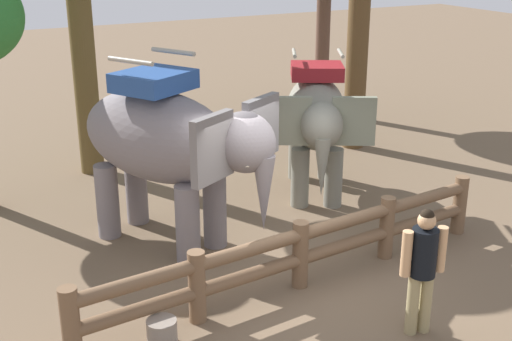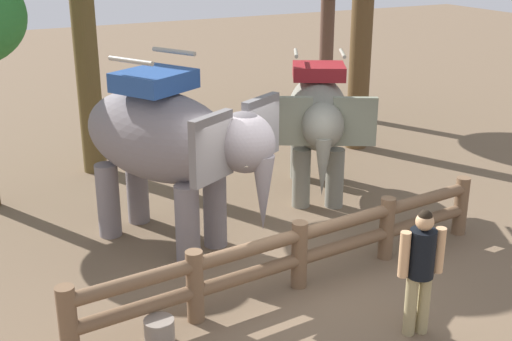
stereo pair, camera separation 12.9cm
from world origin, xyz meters
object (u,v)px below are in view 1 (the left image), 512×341
tourist_woman_in_black (423,263)px  feed_bucket (162,332)px  elephant_center (316,118)px  elephant_near_left (169,142)px  log_fence (300,250)px

tourist_woman_in_black → feed_bucket: tourist_woman_in_black is taller
elephant_center → feed_bucket: bearing=-142.2°
elephant_near_left → tourist_woman_in_black: elephant_near_left is taller
log_fence → feed_bucket: log_fence is taller
log_fence → elephant_near_left: elephant_near_left is taller
tourist_woman_in_black → feed_bucket: 3.49m
log_fence → elephant_near_left: size_ratio=1.91×
elephant_center → tourist_woman_in_black: 5.05m
elephant_center → feed_bucket: size_ratio=8.47×
elephant_near_left → tourist_woman_in_black: 4.54m
log_fence → elephant_center: size_ratio=2.14×
elephant_near_left → feed_bucket: bearing=-113.6°
elephant_near_left → tourist_woman_in_black: bearing=-64.4°
elephant_near_left → log_fence: bearing=-62.5°
elephant_near_left → tourist_woman_in_black: size_ratio=2.12×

